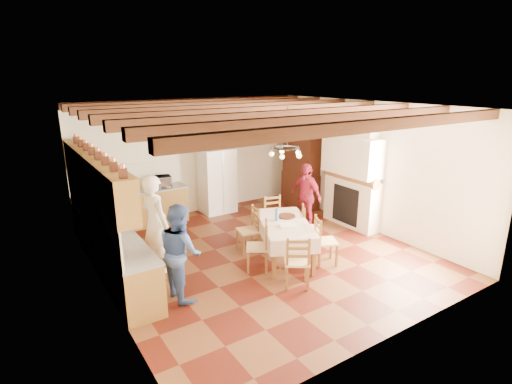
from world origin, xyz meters
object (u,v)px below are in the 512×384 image
(dining_table, at_px, (285,226))
(chair_end_far, at_px, (275,218))
(refrigerator, at_px, (217,180))
(person_woman_blue, at_px, (180,251))
(chair_right_far, at_px, (311,228))
(microwave, at_px, (161,182))
(chair_left_far, at_px, (248,230))
(person_woman_red, at_px, (306,196))
(chair_end_near, at_px, (297,260))
(hutch, at_px, (301,169))
(person_man, at_px, (155,224))
(chair_right_near, at_px, (326,240))
(chair_left_near, at_px, (257,246))

(dining_table, xyz_separation_m, chair_end_far, (0.46, 0.97, -0.21))
(refrigerator, height_order, person_woman_blue, refrigerator)
(chair_right_far, distance_m, microwave, 3.92)
(chair_left_far, bearing_deg, person_woman_red, 113.15)
(chair_right_far, relative_size, chair_end_near, 1.00)
(microwave, bearing_deg, person_woman_blue, -96.40)
(chair_left_far, distance_m, microwave, 2.87)
(microwave, bearing_deg, person_woman_red, -29.81)
(refrigerator, relative_size, chair_left_far, 1.79)
(microwave, bearing_deg, chair_left_far, -63.12)
(chair_left_far, distance_m, chair_end_far, 0.93)
(hutch, distance_m, chair_right_far, 3.04)
(chair_end_far, distance_m, person_man, 2.79)
(person_man, bearing_deg, chair_end_near, -150.32)
(refrigerator, height_order, chair_left_far, refrigerator)
(chair_right_near, height_order, chair_end_far, same)
(dining_table, height_order, chair_right_far, chair_right_far)
(chair_left_near, relative_size, chair_end_near, 1.00)
(chair_end_far, bearing_deg, hutch, 50.39)
(chair_end_near, bearing_deg, chair_left_near, -41.14)
(refrigerator, bearing_deg, chair_left_near, -105.10)
(chair_left_near, xyz_separation_m, chair_left_far, (0.29, 0.79, 0.00))
(chair_right_far, relative_size, microwave, 1.94)
(refrigerator, distance_m, microwave, 1.54)
(refrigerator, relative_size, dining_table, 0.86)
(chair_end_near, relative_size, person_woman_red, 0.61)
(chair_end_far, distance_m, person_woman_red, 1.08)
(chair_right_near, height_order, chair_end_near, same)
(person_man, relative_size, person_woman_red, 1.18)
(dining_table, xyz_separation_m, microwave, (-1.29, 3.37, 0.34))
(chair_left_far, xyz_separation_m, person_woman_red, (1.90, 0.45, 0.31))
(chair_left_far, bearing_deg, person_woman_blue, -54.23)
(chair_right_far, bearing_deg, person_man, 108.71)
(person_man, bearing_deg, chair_right_near, -132.32)
(refrigerator, distance_m, person_woman_red, 2.51)
(chair_right_near, distance_m, person_woman_blue, 2.86)
(dining_table, distance_m, chair_right_near, 0.84)
(hutch, distance_m, chair_end_far, 2.57)
(hutch, relative_size, chair_right_near, 2.20)
(refrigerator, xyz_separation_m, chair_left_far, (-0.66, -2.64, -0.38))
(chair_left_near, bearing_deg, person_woman_red, 152.39)
(chair_left_far, relative_size, person_woman_blue, 0.60)
(refrigerator, distance_m, chair_end_far, 2.40)
(dining_table, xyz_separation_m, chair_right_near, (0.54, -0.61, -0.21))
(hutch, bearing_deg, microwave, 164.91)
(chair_end_far, bearing_deg, person_woman_red, 22.13)
(microwave, bearing_deg, chair_right_far, -49.51)
(refrigerator, height_order, chair_end_near, refrigerator)
(refrigerator, relative_size, chair_right_near, 1.79)
(hutch, height_order, chair_right_far, hutch)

